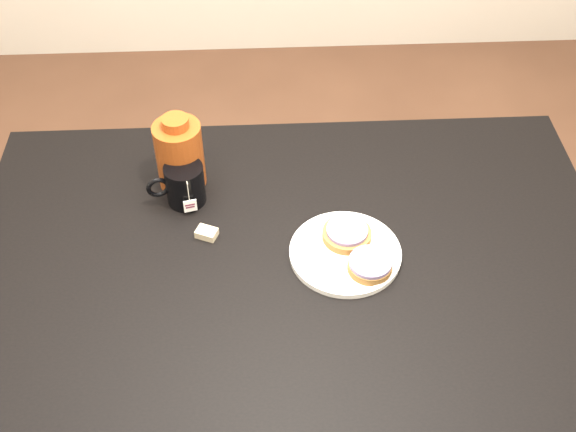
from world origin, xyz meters
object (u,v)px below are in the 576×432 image
Objects in this scene: bagel_package at (180,154)px; plate at (345,252)px; mug at (184,184)px; bagel_back at (347,234)px; teabag_pouch at (207,233)px; bagel_front at (370,265)px; table at (292,278)px.

plate is at bearing -34.80° from bagel_package.
mug is (-0.35, 0.19, 0.04)m from plate.
bagel_package is at bearing 145.20° from plate.
bagel_back is 0.43m from bagel_package.
plate is at bearing -13.42° from teabag_pouch.
bagel_back reaches higher than teabag_pouch.
bagel_back is 0.97× the size of bagel_front.
teabag_pouch is at bearing 174.03° from bagel_back.
bagel_back reaches higher than table.
mug is at bearing 151.77° from plate.
bagel_front is (0.05, -0.05, 0.02)m from plate.
bagel_front is at bearing -49.55° from plate.
teabag_pouch is at bearing 162.08° from table.
bagel_back is at bearing 112.61° from bagel_front.
bagel_front is at bearing -44.91° from mug.
mug is at bearing 113.79° from teabag_pouch.
bagel_back is at bearing -5.97° from teabag_pouch.
plate is 1.71× the size of mug.
table is 0.15m from plate.
bagel_package is (-0.25, 0.24, 0.17)m from table.
table is 0.16m from bagel_back.
plate is (0.11, -0.01, 0.09)m from table.
bagel_package reaches higher than mug.
bagel_front reaches higher than teabag_pouch.
plate is 0.31m from teabag_pouch.
bagel_front is 0.37m from teabag_pouch.
mug is at bearing -81.10° from bagel_package.
bagel_back is at bearing 80.41° from plate.
bagel_package is at bearing 108.89° from teabag_pouch.
mug is at bearing 157.38° from bagel_back.
bagel_back reaches higher than plate.
plate is 0.07m from bagel_front.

